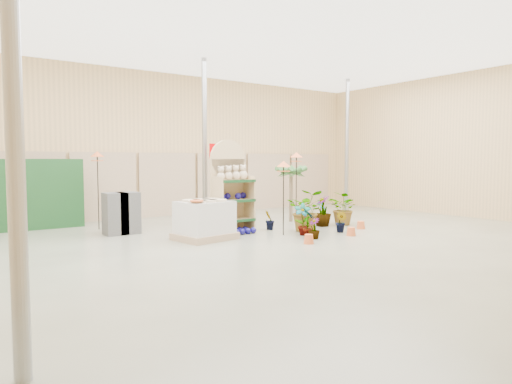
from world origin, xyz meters
TOP-DOWN VIEW (x-y plane):
  - room at (0.00, 0.91)m, footprint 15.20×12.10m
  - display_shelf at (-0.10, 2.05)m, footprint 0.97×0.63m
  - teddy_bears at (-0.07, 1.94)m, footprint 0.84×0.22m
  - gazing_balls_shelf at (-0.10, 1.92)m, footprint 0.84×0.29m
  - gazing_balls_floor at (-0.03, 1.59)m, footprint 0.63×0.39m
  - pallet_stack at (-1.15, 1.43)m, footprint 1.36×1.20m
  - charcoal_planters at (-2.41, 3.23)m, footprint 0.80×0.50m
  - trellis_stock at (-3.80, 5.20)m, footprint 2.00×0.30m
  - offer_sign at (0.10, 2.98)m, footprint 0.50×0.08m
  - bird_table_front at (0.65, 0.87)m, footprint 0.34×0.34m
  - bird_table_right at (1.82, 1.80)m, footprint 0.34×0.34m
  - bird_table_back at (-2.64, 4.31)m, footprint 0.34×0.34m
  - palm at (2.33, 2.64)m, footprint 0.70×0.70m
  - potted_plant_0 at (1.02, 0.62)m, footprint 0.48×0.47m
  - potted_plant_2 at (1.49, 1.00)m, footprint 1.24×1.25m
  - potted_plant_3 at (2.44, 1.43)m, footprint 0.63×0.63m
  - potted_plant_4 at (2.79, 1.88)m, footprint 0.38×0.30m
  - potted_plant_5 at (0.86, 1.71)m, footprint 0.36×0.34m
  - potted_plant_7 at (0.90, 0.09)m, footprint 0.27×0.27m
  - potted_plant_8 at (0.94, 0.33)m, footprint 0.38×0.43m
  - potted_plant_9 at (2.05, 0.37)m, footprint 0.24×0.29m
  - potted_plant_10 at (3.06, 1.24)m, footprint 0.73×0.84m
  - potted_plant_11 at (0.77, 2.89)m, footprint 0.50×0.50m

SIDE VIEW (x-z plane):
  - gazing_balls_floor at x=-0.03m, z-range 0.00..0.15m
  - potted_plant_7 at x=0.90m, z-range 0.00..0.47m
  - potted_plant_5 at x=0.86m, z-range 0.00..0.51m
  - potted_plant_9 at x=2.05m, z-range 0.00..0.52m
  - potted_plant_4 at x=2.79m, z-range 0.00..0.64m
  - potted_plant_11 at x=0.77m, z-range 0.00..0.68m
  - potted_plant_8 at x=0.94m, z-range 0.00..0.69m
  - potted_plant_0 at x=1.02m, z-range 0.00..0.76m
  - potted_plant_3 at x=2.44m, z-range 0.00..0.82m
  - pallet_stack at x=-1.15m, z-range -0.01..0.88m
  - potted_plant_10 at x=3.06m, z-range 0.00..0.91m
  - charcoal_planters at x=-2.41m, z-range 0.00..1.00m
  - potted_plant_2 at x=1.49m, z-range 0.00..1.05m
  - gazing_balls_shelf at x=-0.10m, z-range 0.81..0.97m
  - trellis_stock at x=-3.80m, z-range 0.00..1.80m
  - display_shelf at x=-0.10m, z-range -0.10..2.17m
  - teddy_bears at x=-0.07m, z-range 1.26..1.62m
  - palm at x=2.33m, z-range 0.60..2.32m
  - offer_sign at x=0.10m, z-range 0.47..2.67m
  - bird_table_front at x=0.65m, z-range 0.75..2.50m
  - bird_table_right at x=1.82m, z-range 0.85..2.83m
  - bird_table_back at x=-2.64m, z-range 0.85..2.85m
  - room at x=0.00m, z-range -0.14..4.56m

